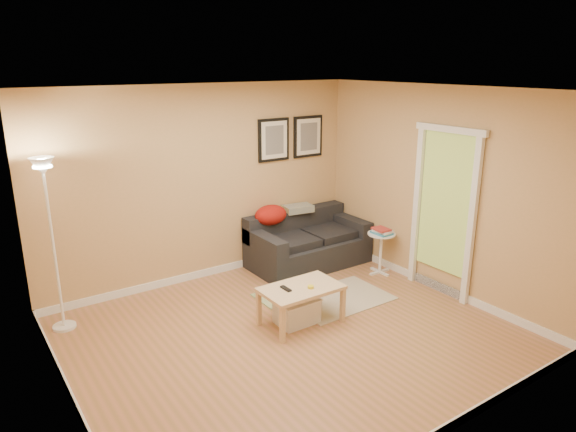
% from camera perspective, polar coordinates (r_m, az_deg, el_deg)
% --- Properties ---
extents(floor, '(4.50, 4.50, 0.00)m').
position_cam_1_polar(floor, '(5.81, 0.29, -12.90)').
color(floor, '#AC6C49').
rests_on(floor, ground).
extents(ceiling, '(4.50, 4.50, 0.00)m').
position_cam_1_polar(ceiling, '(5.06, 0.34, 13.65)').
color(ceiling, white).
rests_on(ceiling, wall_back).
extents(wall_back, '(4.50, 0.00, 4.50)m').
position_cam_1_polar(wall_back, '(6.97, -9.15, 3.48)').
color(wall_back, tan).
rests_on(wall_back, ground).
extents(wall_front, '(4.50, 0.00, 4.50)m').
position_cam_1_polar(wall_front, '(3.92, 17.41, -7.71)').
color(wall_front, tan).
rests_on(wall_front, ground).
extents(wall_left, '(0.00, 4.00, 4.00)m').
position_cam_1_polar(wall_left, '(4.48, -24.17, -5.37)').
color(wall_left, tan).
rests_on(wall_left, ground).
extents(wall_right, '(0.00, 4.00, 4.00)m').
position_cam_1_polar(wall_right, '(6.78, 16.13, 2.66)').
color(wall_right, tan).
rests_on(wall_right, ground).
extents(baseboard_back, '(4.50, 0.02, 0.10)m').
position_cam_1_polar(baseboard_back, '(7.34, -8.66, -6.08)').
color(baseboard_back, white).
rests_on(baseboard_back, ground).
extents(baseboard_left, '(0.02, 4.00, 0.10)m').
position_cam_1_polar(baseboard_left, '(5.05, -22.29, -18.63)').
color(baseboard_left, white).
rests_on(baseboard_left, ground).
extents(baseboard_right, '(0.02, 4.00, 0.10)m').
position_cam_1_polar(baseboard_right, '(7.17, 15.27, -7.08)').
color(baseboard_right, white).
rests_on(baseboard_right, ground).
extents(sofa, '(1.70, 0.90, 0.75)m').
position_cam_1_polar(sofa, '(7.52, 2.27, -2.67)').
color(sofa, black).
rests_on(sofa, ground).
extents(red_throw, '(0.48, 0.36, 0.28)m').
position_cam_1_polar(red_throw, '(7.35, -1.91, 0.12)').
color(red_throw, '#A41C0F').
rests_on(red_throw, sofa).
extents(plaid_throw, '(0.45, 0.32, 0.10)m').
position_cam_1_polar(plaid_throw, '(7.64, 1.09, 0.84)').
color(plaid_throw, tan).
rests_on(plaid_throw, sofa).
extents(framed_print_left, '(0.50, 0.04, 0.60)m').
position_cam_1_polar(framed_print_left, '(7.37, -1.58, 8.36)').
color(framed_print_left, black).
rests_on(framed_print_left, wall_back).
extents(framed_print_right, '(0.50, 0.04, 0.60)m').
position_cam_1_polar(framed_print_right, '(7.71, 2.20, 8.73)').
color(framed_print_right, black).
rests_on(framed_print_right, wall_back).
extents(area_rug, '(1.25, 0.85, 0.01)m').
position_cam_1_polar(area_rug, '(6.62, 5.60, -9.01)').
color(area_rug, '#BAA993').
rests_on(area_rug, ground).
extents(green_runner, '(0.70, 0.50, 0.01)m').
position_cam_1_polar(green_runner, '(6.69, -0.47, -8.65)').
color(green_runner, '#668C4C').
rests_on(green_runner, ground).
extents(coffee_table, '(0.91, 0.58, 0.45)m').
position_cam_1_polar(coffee_table, '(5.94, 1.43, -9.76)').
color(coffee_table, '#DDB586').
rests_on(coffee_table, ground).
extents(remote_control, '(0.05, 0.16, 0.02)m').
position_cam_1_polar(remote_control, '(5.77, -0.24, -7.98)').
color(remote_control, black).
rests_on(remote_control, coffee_table).
extents(tape_roll, '(0.07, 0.07, 0.03)m').
position_cam_1_polar(tape_roll, '(5.81, 2.51, -7.80)').
color(tape_roll, yellow).
rests_on(tape_roll, coffee_table).
extents(storage_bin, '(0.47, 0.35, 0.29)m').
position_cam_1_polar(storage_bin, '(5.98, 0.98, -10.38)').
color(storage_bin, white).
rests_on(storage_bin, ground).
extents(side_table, '(0.38, 0.38, 0.59)m').
position_cam_1_polar(side_table, '(7.36, 10.13, -4.04)').
color(side_table, white).
rests_on(side_table, ground).
extents(book_stack, '(0.28, 0.32, 0.08)m').
position_cam_1_polar(book_stack, '(7.23, 10.27, -1.63)').
color(book_stack, teal).
rests_on(book_stack, side_table).
extents(floor_lamp, '(0.25, 0.25, 1.94)m').
position_cam_1_polar(floor_lamp, '(6.10, -24.32, -3.51)').
color(floor_lamp, white).
rests_on(floor_lamp, ground).
extents(doorway, '(0.12, 1.01, 2.13)m').
position_cam_1_polar(doorway, '(6.72, 16.65, 0.07)').
color(doorway, white).
rests_on(doorway, ground).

